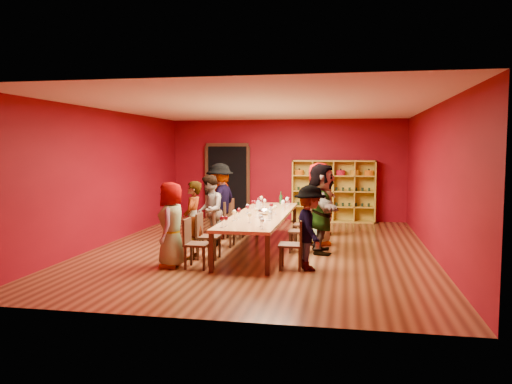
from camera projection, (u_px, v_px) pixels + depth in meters
room_shell at (261, 179)px, 10.53m from camera, size 7.10×9.10×3.04m
tasting_table at (261, 216)px, 10.60m from camera, size 1.10×4.50×0.75m
doorway at (228, 182)px, 15.23m from camera, size 1.40×0.17×2.30m
shelving_unit at (333, 188)px, 14.55m from camera, size 2.40×0.40×1.80m
chair_person_left_0 at (193, 240)px, 8.93m from camera, size 0.42×0.42×0.89m
person_left_0 at (171, 225)px, 8.98m from camera, size 0.49×0.80×1.54m
chair_person_left_1 at (205, 233)px, 9.67m from camera, size 0.42×0.42×0.89m
person_left_1 at (193, 220)px, 9.69m from camera, size 0.43×0.57×1.51m
chair_person_left_2 at (221, 224)px, 10.90m from camera, size 0.42×0.42×0.89m
person_left_2 at (209, 211)px, 10.92m from camera, size 0.56×0.83×1.56m
chair_person_left_3 at (231, 218)px, 11.81m from camera, size 0.42×0.42×0.89m
person_left_3 at (220, 201)px, 11.83m from camera, size 0.71×1.23×1.79m
chair_person_left_4 at (236, 215)px, 12.37m from camera, size 0.42×0.42×0.89m
person_left_4 at (222, 202)px, 12.41m from camera, size 0.63×1.01×1.60m
chair_person_right_0 at (296, 241)px, 8.83m from camera, size 0.42×0.42×0.89m
person_right_0 at (310, 228)px, 8.77m from camera, size 0.66×1.04×1.50m
chair_person_right_2 at (303, 228)px, 10.29m from camera, size 0.42×0.42×0.89m
person_right_2 at (322, 208)px, 10.18m from camera, size 0.69×1.75×1.84m
chair_person_right_3 at (307, 222)px, 11.16m from camera, size 0.42×0.42×0.89m
person_right_3 at (318, 204)px, 11.08m from camera, size 0.79×1.01×1.83m
chair_person_right_4 at (311, 215)px, 12.37m from camera, size 0.42×0.42×0.89m
person_right_4 at (327, 201)px, 12.27m from camera, size 0.47×0.64×1.72m
wine_glass_0 at (239, 211)px, 9.93m from camera, size 0.08×0.08×0.21m
wine_glass_1 at (265, 201)px, 11.94m from camera, size 0.08×0.08×0.19m
wine_glass_2 at (261, 198)px, 12.39m from camera, size 0.09×0.09×0.22m
wine_glass_3 at (248, 207)px, 10.63m from camera, size 0.08×0.08×0.19m
wine_glass_4 at (287, 199)px, 12.15m from camera, size 0.08×0.08×0.21m
wine_glass_5 at (234, 213)px, 9.62m from camera, size 0.08×0.08×0.21m
wine_glass_6 at (262, 221)px, 8.61m from camera, size 0.08×0.08×0.20m
wine_glass_7 at (250, 215)px, 9.33m from camera, size 0.08×0.08×0.20m
wine_glass_8 at (271, 205)px, 10.87m from camera, size 0.08×0.08×0.21m
wine_glass_9 at (255, 203)px, 11.43m from camera, size 0.08×0.08×0.21m
wine_glass_10 at (261, 218)px, 8.87m from camera, size 0.09×0.09×0.22m
wine_glass_11 at (283, 203)px, 11.26m from camera, size 0.09×0.09×0.22m
wine_glass_12 at (256, 210)px, 10.11m from camera, size 0.08×0.08×0.19m
wine_glass_13 at (248, 207)px, 10.77m from camera, size 0.08×0.08×0.19m
wine_glass_14 at (273, 209)px, 10.41m from camera, size 0.07×0.07×0.18m
wine_glass_15 at (289, 199)px, 12.36m from camera, size 0.08×0.08×0.19m
wine_glass_16 at (252, 202)px, 11.58m from camera, size 0.08×0.08×0.19m
wine_glass_17 at (268, 213)px, 9.65m from camera, size 0.08×0.08×0.20m
wine_glass_18 at (222, 219)px, 8.79m from camera, size 0.08×0.08×0.21m
wine_glass_19 at (283, 202)px, 11.57m from camera, size 0.08×0.08×0.20m
wine_glass_20 at (226, 219)px, 8.92m from camera, size 0.08×0.08×0.19m
wine_glass_21 at (270, 213)px, 9.64m from camera, size 0.08×0.08×0.19m
wine_glass_22 at (258, 200)px, 12.32m from camera, size 0.07×0.07×0.18m
wine_glass_23 at (275, 208)px, 10.61m from camera, size 0.08×0.08×0.19m
spittoon_bowl at (265, 211)px, 10.53m from camera, size 0.28×0.28×0.15m
carafe_a at (258, 207)px, 10.84m from camera, size 0.11×0.11×0.27m
carafe_b at (270, 213)px, 9.94m from camera, size 0.12×0.12×0.23m
wine_bottle at (281, 199)px, 12.48m from camera, size 0.10×0.10×0.32m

